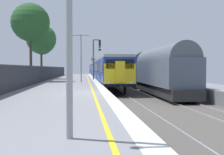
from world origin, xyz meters
name	(u,v)px	position (x,y,z in m)	size (l,w,h in m)	color
ground	(142,102)	(2.64, 0.00, -0.61)	(17.40, 110.00, 1.21)	gray
commuter_train_at_platform	(100,69)	(2.10, 38.18, 1.27)	(2.83, 63.85, 3.81)	navy
freight_train_adjacent_track	(127,69)	(6.10, 29.26, 1.36)	(2.60, 56.30, 4.34)	#232326
signal_gantry	(95,54)	(0.61, 21.25, 3.30)	(1.10, 0.24, 5.31)	#47474C
speed_limit_sign	(93,65)	(0.25, 18.47, 1.83)	(0.59, 0.08, 2.88)	#59595B
platform_lamp_mid	(81,54)	(-1.21, 12.99, 2.99)	(2.00, 0.20, 5.00)	#93999E
platform_back_fence	(6,78)	(-5.45, 0.00, 0.89)	(0.07, 99.00, 1.69)	#282B2D
background_tree_left	(42,41)	(-6.72, 23.14, 5.27)	(4.08, 4.14, 7.49)	#473323
background_tree_centre	(31,24)	(-6.78, 15.81, 6.41)	(4.28, 4.28, 8.73)	#473323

